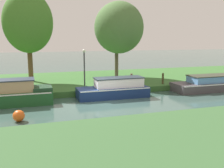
% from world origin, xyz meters
% --- Properties ---
extents(ground_plane, '(120.00, 120.00, 0.00)m').
position_xyz_m(ground_plane, '(0.00, 0.00, 0.00)').
color(ground_plane, '#3A554F').
extents(riverbank_far, '(72.00, 10.00, 0.40)m').
position_xyz_m(riverbank_far, '(0.00, 7.00, 0.20)').
color(riverbank_far, '#37662D').
rests_on(riverbank_far, ground_plane).
extents(navy_narrowboat, '(4.71, 1.55, 1.32)m').
position_xyz_m(navy_narrowboat, '(1.22, 1.20, 0.56)').
color(navy_narrowboat, navy).
rests_on(navy_narrowboat, ground_plane).
extents(slate_cruiser, '(6.69, 1.93, 1.15)m').
position_xyz_m(slate_cruiser, '(9.27, 1.20, 0.50)').
color(slate_cruiser, '#4A444A').
rests_on(slate_cruiser, ground_plane).
extents(willow_tree_centre, '(3.78, 3.26, 7.00)m').
position_xyz_m(willow_tree_centre, '(-4.01, 6.60, 5.03)').
color(willow_tree_centre, brown).
rests_on(willow_tree_centre, riverbank_far).
extents(willow_tree_right, '(4.21, 4.65, 6.58)m').
position_xyz_m(willow_tree_right, '(3.45, 6.86, 4.74)').
color(willow_tree_right, brown).
rests_on(willow_tree_right, riverbank_far).
extents(lamp_post, '(0.24, 0.24, 2.68)m').
position_xyz_m(lamp_post, '(-0.27, 3.73, 2.10)').
color(lamp_post, '#333338').
rests_on(lamp_post, riverbank_far).
extents(mooring_post_near, '(0.16, 0.16, 0.90)m').
position_xyz_m(mooring_post_near, '(3.02, 2.73, 0.85)').
color(mooring_post_near, '#52332E').
rests_on(mooring_post_near, riverbank_far).
extents(mooring_post_far, '(0.15, 0.15, 0.83)m').
position_xyz_m(mooring_post_far, '(5.61, 2.73, 0.81)').
color(mooring_post_far, '#453B22').
rests_on(mooring_post_far, riverbank_far).
extents(channel_buoy, '(0.55, 0.55, 0.55)m').
position_xyz_m(channel_buoy, '(-4.64, -2.19, 0.27)').
color(channel_buoy, '#E55919').
rests_on(channel_buoy, ground_plane).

